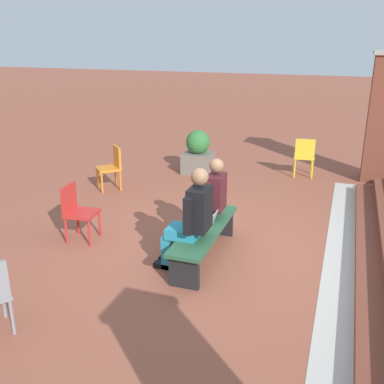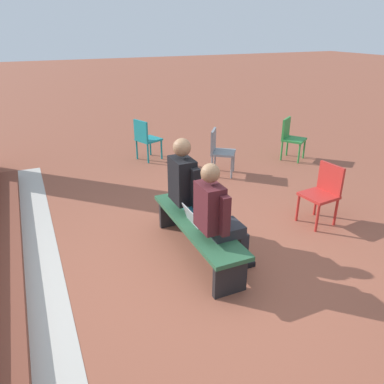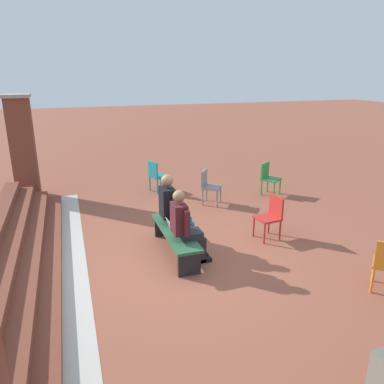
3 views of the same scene
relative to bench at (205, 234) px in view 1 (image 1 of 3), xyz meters
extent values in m
plane|color=brown|center=(-0.24, 0.12, -0.35)|extent=(60.00, 60.00, 0.00)
cube|color=#B7B2A8|center=(0.00, 1.74, -0.35)|extent=(8.02, 0.40, 0.01)
cube|color=brown|center=(-4.48, 2.30, 0.90)|extent=(0.56, 0.56, 2.51)
cube|color=#285638|center=(0.00, 0.00, 0.07)|extent=(1.80, 0.44, 0.05)
cube|color=black|center=(-0.80, 0.00, -0.15)|extent=(0.06, 0.37, 0.40)
cube|color=black|center=(0.80, 0.00, -0.15)|extent=(0.06, 0.37, 0.40)
cube|color=#232328|center=(-0.38, -0.16, 0.15)|extent=(0.31, 0.36, 0.13)
cube|color=#232328|center=(-0.47, -0.34, -0.13)|extent=(0.10, 0.11, 0.45)
cube|color=black|center=(-0.47, -0.40, -0.32)|extent=(0.10, 0.22, 0.06)
cube|color=#232328|center=(-0.30, -0.34, -0.13)|extent=(0.10, 0.11, 0.45)
cube|color=black|center=(-0.30, -0.40, -0.32)|extent=(0.10, 0.22, 0.06)
cube|color=#47191E|center=(-0.38, 0.04, 0.47)|extent=(0.34, 0.22, 0.51)
cube|color=navy|center=(-0.38, -0.08, 0.43)|extent=(0.05, 0.01, 0.31)
cube|color=#47191E|center=(-0.60, -0.03, 0.45)|extent=(0.08, 0.09, 0.43)
cube|color=#47191E|center=(-0.17, -0.03, 0.45)|extent=(0.08, 0.09, 0.43)
sphere|color=#8C6647|center=(-0.38, 0.04, 0.85)|extent=(0.20, 0.20, 0.20)
cube|color=teal|center=(0.35, -0.18, 0.15)|extent=(0.33, 0.39, 0.14)
cube|color=teal|center=(0.26, -0.37, -0.13)|extent=(0.11, 0.12, 0.45)
cube|color=black|center=(0.26, -0.43, -0.32)|extent=(0.11, 0.24, 0.07)
cube|color=teal|center=(0.44, -0.37, -0.13)|extent=(0.11, 0.12, 0.45)
cube|color=black|center=(0.44, -0.43, -0.32)|extent=(0.11, 0.24, 0.07)
cube|color=black|center=(0.35, 0.04, 0.50)|extent=(0.37, 0.24, 0.55)
cube|color=black|center=(0.11, -0.03, 0.48)|extent=(0.09, 0.10, 0.47)
cube|color=black|center=(0.58, -0.03, 0.48)|extent=(0.09, 0.10, 0.47)
sphere|color=#8C6647|center=(0.35, 0.04, 0.91)|extent=(0.22, 0.22, 0.22)
cube|color=#9EA0A5|center=(-0.01, -0.04, 0.11)|extent=(0.32, 0.22, 0.02)
cube|color=#2D2D33|center=(-0.01, -0.05, 0.12)|extent=(0.29, 0.15, 0.00)
cube|color=#9EA0A5|center=(-0.01, 0.10, 0.21)|extent=(0.32, 0.07, 0.19)
cube|color=#33519E|center=(-0.01, 0.09, 0.21)|extent=(0.28, 0.06, 0.17)
cube|color=red|center=(0.04, -1.86, 0.07)|extent=(0.46, 0.46, 0.04)
cube|color=red|center=(0.06, -2.05, 0.29)|extent=(0.40, 0.08, 0.40)
cylinder|color=red|center=(0.20, -1.66, -0.15)|extent=(0.04, 0.04, 0.40)
cylinder|color=red|center=(-0.16, -1.70, -0.15)|extent=(0.04, 0.04, 0.40)
cylinder|color=red|center=(0.24, -2.02, -0.15)|extent=(0.04, 0.04, 0.40)
cylinder|color=red|center=(-0.12, -2.06, -0.15)|extent=(0.04, 0.04, 0.40)
cylinder|color=gray|center=(2.00, -1.61, -0.15)|extent=(0.04, 0.04, 0.40)
cylinder|color=gray|center=(2.21, -1.32, -0.15)|extent=(0.04, 0.04, 0.40)
cube|color=gold|center=(-4.30, 0.85, 0.07)|extent=(0.47, 0.47, 0.04)
cube|color=gold|center=(-4.11, 0.87, 0.29)|extent=(0.09, 0.40, 0.40)
cylinder|color=gold|center=(-4.50, 1.01, -0.15)|extent=(0.04, 0.04, 0.40)
cylinder|color=gold|center=(-4.45, 0.65, -0.15)|extent=(0.04, 0.04, 0.40)
cylinder|color=gold|center=(-4.14, 1.05, -0.15)|extent=(0.04, 0.04, 0.40)
cylinder|color=gold|center=(-4.10, 0.69, -0.15)|extent=(0.04, 0.04, 0.40)
cube|color=orange|center=(-2.13, -2.64, 0.07)|extent=(0.59, 0.59, 0.04)
cube|color=orange|center=(-2.26, -2.50, 0.29)|extent=(0.31, 0.31, 0.40)
cylinder|color=orange|center=(-2.13, -2.90, -0.15)|extent=(0.04, 0.04, 0.40)
cylinder|color=orange|center=(-1.87, -2.65, -0.15)|extent=(0.04, 0.04, 0.40)
cylinder|color=orange|center=(-2.38, -2.64, -0.15)|extent=(0.04, 0.04, 0.40)
cylinder|color=orange|center=(-2.12, -2.39, -0.15)|extent=(0.04, 0.04, 0.40)
cube|color=#6B665B|center=(-3.77, -1.36, -0.13)|extent=(0.60, 0.60, 0.44)
sphere|color=#2D6B33|center=(-3.77, -1.36, 0.33)|extent=(0.52, 0.52, 0.52)
camera|label=1|loc=(5.22, 1.64, 2.52)|focal=42.00mm
camera|label=2|loc=(-3.50, 1.64, 2.20)|focal=35.00mm
camera|label=3|loc=(-5.83, 1.64, 2.77)|focal=35.00mm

